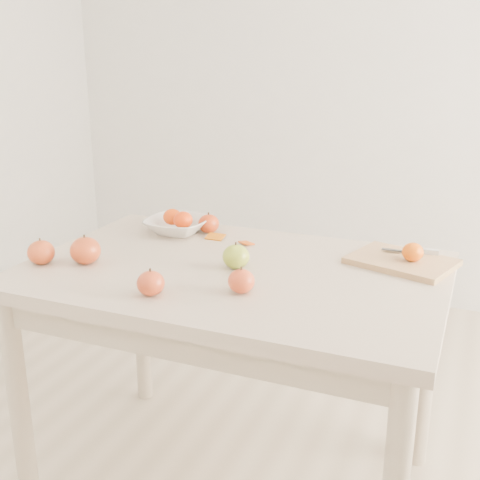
% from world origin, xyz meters
% --- Properties ---
extents(table, '(1.20, 0.80, 0.75)m').
position_xyz_m(table, '(0.00, 0.00, 0.65)').
color(table, '#C6B096').
rests_on(table, ground).
extents(cutting_board, '(0.34, 0.28, 0.02)m').
position_xyz_m(cutting_board, '(0.45, 0.22, 0.76)').
color(cutting_board, tan).
rests_on(cutting_board, table).
extents(board_tangerine, '(0.06, 0.06, 0.05)m').
position_xyz_m(board_tangerine, '(0.48, 0.21, 0.80)').
color(board_tangerine, '#E54F08').
rests_on(board_tangerine, cutting_board).
extents(fruit_bowl, '(0.21, 0.21, 0.05)m').
position_xyz_m(fruit_bowl, '(-0.32, 0.25, 0.78)').
color(fruit_bowl, white).
rests_on(fruit_bowl, table).
extents(bowl_tangerine_near, '(0.06, 0.06, 0.06)m').
position_xyz_m(bowl_tangerine_near, '(-0.34, 0.26, 0.80)').
color(bowl_tangerine_near, '#E74908').
rests_on(bowl_tangerine_near, fruit_bowl).
extents(bowl_tangerine_far, '(0.07, 0.07, 0.06)m').
position_xyz_m(bowl_tangerine_far, '(-0.29, 0.23, 0.80)').
color(bowl_tangerine_far, '#E63C08').
rests_on(bowl_tangerine_far, fruit_bowl).
extents(orange_peel_a, '(0.06, 0.05, 0.01)m').
position_xyz_m(orange_peel_a, '(-0.17, 0.24, 0.75)').
color(orange_peel_a, '#CB680E').
rests_on(orange_peel_a, table).
extents(orange_peel_b, '(0.06, 0.05, 0.01)m').
position_xyz_m(orange_peel_b, '(-0.05, 0.22, 0.75)').
color(orange_peel_b, '#D4500E').
rests_on(orange_peel_b, table).
extents(paring_knife, '(0.17, 0.05, 0.01)m').
position_xyz_m(paring_knife, '(0.49, 0.29, 0.78)').
color(paring_knife, silver).
rests_on(paring_knife, cutting_board).
extents(apple_green, '(0.08, 0.08, 0.07)m').
position_xyz_m(apple_green, '(0.01, 0.00, 0.79)').
color(apple_green, olive).
rests_on(apple_green, table).
extents(apple_red_a, '(0.07, 0.07, 0.07)m').
position_xyz_m(apple_red_a, '(-0.22, 0.29, 0.78)').
color(apple_red_a, '#951101').
rests_on(apple_red_a, table).
extents(apple_red_d, '(0.08, 0.08, 0.07)m').
position_xyz_m(apple_red_d, '(-0.54, -0.19, 0.79)').
color(apple_red_d, '#A01612').
rests_on(apple_red_d, table).
extents(apple_red_c, '(0.07, 0.07, 0.07)m').
position_xyz_m(apple_red_c, '(-0.12, -0.27, 0.78)').
color(apple_red_c, '#A8120D').
rests_on(apple_red_c, table).
extents(apple_red_b, '(0.09, 0.09, 0.08)m').
position_xyz_m(apple_red_b, '(-0.42, -0.13, 0.79)').
color(apple_red_b, '#9D1410').
rests_on(apple_red_b, table).
extents(apple_red_e, '(0.07, 0.07, 0.06)m').
position_xyz_m(apple_red_e, '(0.09, -0.16, 0.78)').
color(apple_red_e, '#A21D17').
rests_on(apple_red_e, table).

